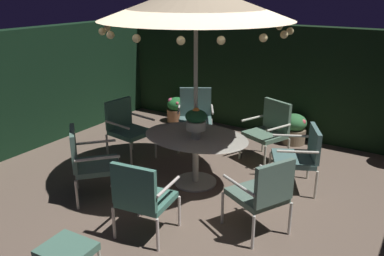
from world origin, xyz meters
name	(u,v)px	position (x,y,z in m)	size (l,w,h in m)	color
ground_plane	(195,195)	(0.00, 0.00, -0.01)	(7.26, 6.43, 0.02)	brown
hedge_backdrop_rear	(278,80)	(0.00, 3.06, 1.05)	(7.26, 0.30, 2.11)	black
hedge_backdrop_left	(27,90)	(-3.48, 0.00, 1.05)	(0.30, 6.43, 2.11)	black
patio_dining_table	(196,146)	(-0.18, 0.30, 0.59)	(1.58, 1.17, 0.75)	silver
patio_umbrella	(196,2)	(-0.18, 0.30, 2.58)	(2.57, 2.57, 2.89)	beige
centerpiece_planter	(196,120)	(-0.11, 0.21, 1.02)	(0.30, 0.30, 0.45)	beige
patio_chair_north	(126,126)	(-1.67, 0.50, 0.57)	(0.70, 0.66, 0.99)	silver
patio_chair_northeast	(88,159)	(-1.19, -0.82, 0.56)	(0.88, 0.88, 1.00)	beige
patio_chair_east	(142,195)	(0.02, -1.18, 0.55)	(0.68, 0.65, 0.97)	silver
patio_chair_southeast	(263,191)	(1.16, -0.39, 0.56)	(0.82, 0.80, 0.98)	silver
patio_chair_south	(301,154)	(1.16, 0.97, 0.54)	(0.82, 0.84, 0.92)	beige
patio_chair_southwest	(270,127)	(0.40, 1.69, 0.57)	(0.79, 0.76, 1.00)	silver
patio_chair_west	(195,114)	(-0.97, 1.58, 0.61)	(0.82, 0.80, 1.05)	silver
ottoman_footrest	(67,251)	(-0.13, -2.15, 0.34)	(0.51, 0.46, 0.39)	silver
potted_plant_back_left	(294,128)	(0.51, 2.66, 0.28)	(0.45, 0.45, 0.56)	#7E6A50
potted_plant_left_far	(177,109)	(-2.05, 2.56, 0.27)	(0.43, 0.43, 0.53)	#A36A46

